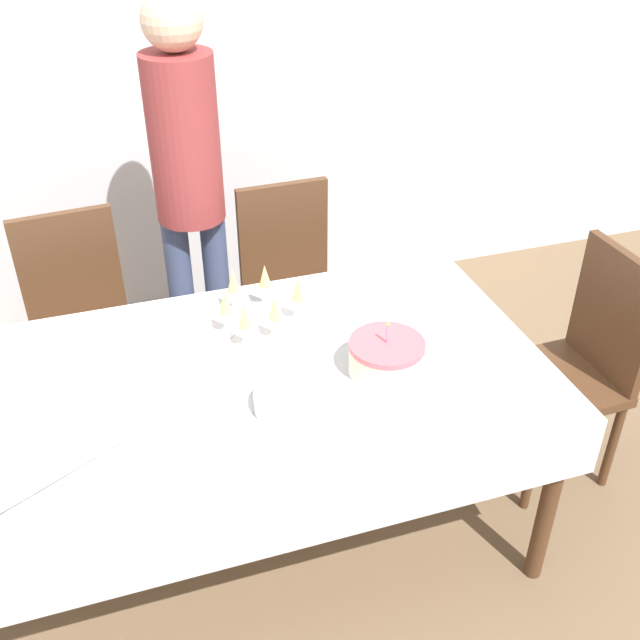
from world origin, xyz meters
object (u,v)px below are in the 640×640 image
dining_chair_far_left (81,320)px  person_standing (187,169)px  plate_stack_main (296,400)px  birthday_cake (386,357)px  dining_chair_far_right (292,285)px  champagne_tray (258,311)px  dining_chair_right_end (579,358)px

dining_chair_far_left → person_standing: size_ratio=0.55×
dining_chair_far_left → plate_stack_main: size_ratio=3.82×
birthday_cake → dining_chair_far_left: bearing=133.4°
dining_chair_far_right → champagne_tray: 0.75m
dining_chair_right_end → birthday_cake: bearing=-172.0°
dining_chair_far_left → dining_chair_right_end: size_ratio=1.00×
dining_chair_far_left → birthday_cake: bearing=-46.6°
person_standing → plate_stack_main: bearing=-85.6°
birthday_cake → dining_chair_right_end: bearing=8.0°
dining_chair_far_left → person_standing: bearing=15.6°
plate_stack_main → dining_chair_right_end: bearing=9.7°
champagne_tray → plate_stack_main: 0.44m
birthday_cake → person_standing: size_ratio=0.14×
dining_chair_right_end → birthday_cake: dining_chair_right_end is taller
dining_chair_far_left → plate_stack_main: bearing=-60.4°
dining_chair_right_end → person_standing: person_standing is taller
dining_chair_far_left → dining_chair_right_end: (1.77, -0.86, 0.00)m
plate_stack_main → dining_chair_far_left: bearing=119.6°
champagne_tray → dining_chair_right_end: bearing=-11.3°
dining_chair_far_left → person_standing: (0.51, 0.14, 0.53)m
birthday_cake → plate_stack_main: (-0.32, -0.08, -0.03)m
dining_chair_far_right → person_standing: size_ratio=0.55×
dining_chair_right_end → champagne_tray: (-1.17, 0.24, 0.31)m
dining_chair_right_end → dining_chair_far_right: bearing=135.8°
dining_chair_right_end → plate_stack_main: bearing=-170.3°
birthday_cake → champagne_tray: bearing=132.6°
person_standing → champagne_tray: bearing=-83.4°
dining_chair_right_end → person_standing: (-1.26, 1.00, 0.53)m
dining_chair_far_right → birthday_cake: 1.02m
dining_chair_right_end → birthday_cake: (-0.85, -0.12, 0.29)m
birthday_cake → dining_chair_far_right: bearing=91.8°
plate_stack_main → birthday_cake: bearing=14.1°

